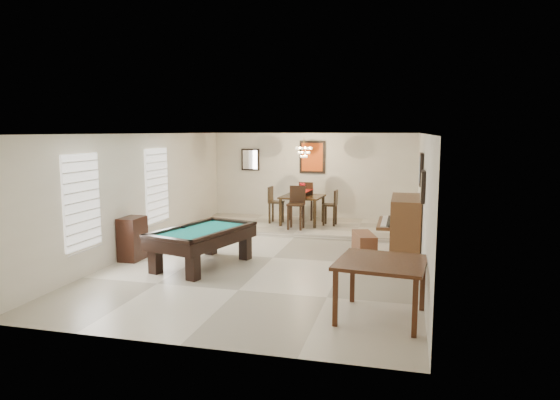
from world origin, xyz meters
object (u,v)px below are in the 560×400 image
at_px(upright_piano, 397,229).
at_px(flower_vase, 302,187).
at_px(piano_bench, 364,245).
at_px(dining_chair_north, 307,201).
at_px(chandelier, 304,148).
at_px(square_table, 381,289).
at_px(pool_table, 203,248).
at_px(dining_chair_south, 296,208).
at_px(dining_chair_east, 330,208).
at_px(dining_table, 302,208).
at_px(apothecary_chest, 133,239).
at_px(dining_chair_west, 276,205).

relative_size(upright_piano, flower_vase, 6.36).
relative_size(piano_bench, flower_vase, 3.74).
relative_size(upright_piano, dining_chair_north, 1.44).
bearing_deg(chandelier, piano_bench, -55.43).
relative_size(square_table, flower_vase, 4.87).
relative_size(pool_table, dining_chair_south, 1.93).
distance_m(flower_vase, dining_chair_north, 0.86).
distance_m(square_table, dining_chair_east, 6.47).
relative_size(dining_chair_south, chandelier, 1.86).
xyz_separation_m(upright_piano, dining_table, (-2.59, 2.87, -0.09)).
xyz_separation_m(apothecary_chest, flower_vase, (2.72, 4.19, 0.70)).
bearing_deg(flower_vase, dining_chair_north, 90.13).
bearing_deg(dining_chair_west, chandelier, -94.35).
bearing_deg(dining_chair_south, dining_chair_north, 90.47).
height_order(apothecary_chest, chandelier, chandelier).
distance_m(apothecary_chest, dining_chair_east, 5.45).
height_order(upright_piano, dining_chair_south, upright_piano).
bearing_deg(apothecary_chest, dining_chair_west, 64.42).
bearing_deg(dining_chair_east, upright_piano, 35.40).
height_order(pool_table, chandelier, chandelier).
bearing_deg(flower_vase, chandelier, -64.54).
height_order(square_table, dining_chair_west, dining_chair_west).
bearing_deg(dining_chair_west, upright_piano, -128.08).
distance_m(upright_piano, chandelier, 4.05).
xyz_separation_m(upright_piano, dining_chair_west, (-3.32, 2.85, -0.03)).
bearing_deg(dining_chair_west, pool_table, 177.16).
bearing_deg(dining_chair_east, chandelier, -77.26).
bearing_deg(apothecary_chest, piano_bench, 16.47).
height_order(apothecary_chest, dining_table, dining_table).
relative_size(pool_table, piano_bench, 2.32).
bearing_deg(dining_chair_east, pool_table, -20.89).
bearing_deg(square_table, chandelier, 111.17).
bearing_deg(pool_table, dining_chair_north, 92.55).
distance_m(dining_table, dining_chair_south, 0.76).
bearing_deg(chandelier, upright_piano, -47.33).
xyz_separation_m(apothecary_chest, dining_chair_north, (2.72, 4.90, 0.22)).
height_order(upright_piano, dining_table, upright_piano).
height_order(upright_piano, dining_chair_east, upright_piano).
height_order(pool_table, dining_chair_north, dining_chair_north).
relative_size(piano_bench, chandelier, 1.55).
bearing_deg(upright_piano, dining_chair_south, 140.94).
bearing_deg(dining_chair_east, dining_chair_south, -42.74).
height_order(square_table, apothecary_chest, apothecary_chest).
bearing_deg(dining_chair_east, dining_chair_west, -86.04).
bearing_deg(dining_chair_north, flower_vase, 92.10).
xyz_separation_m(pool_table, chandelier, (1.18, 4.16, 1.84)).
bearing_deg(flower_vase, dining_table, 0.00).
xyz_separation_m(apothecary_chest, dining_table, (2.72, 4.19, 0.12)).
height_order(upright_piano, piano_bench, upright_piano).
height_order(pool_table, dining_table, dining_table).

